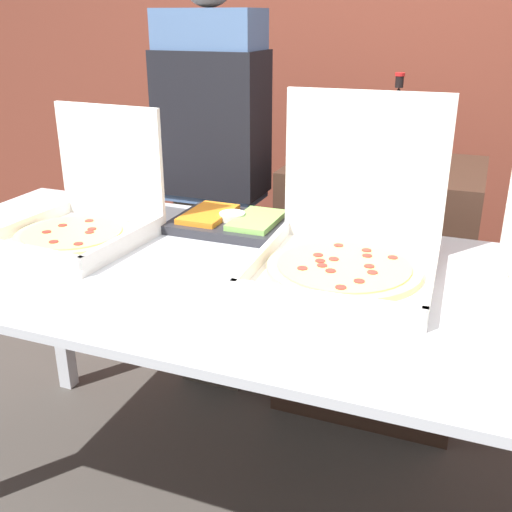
# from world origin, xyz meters

# --- Properties ---
(brick_wall_behind) EXTENTS (10.00, 0.06, 2.80)m
(brick_wall_behind) POSITION_xyz_m (0.00, 1.70, 1.40)
(brick_wall_behind) COLOR brown
(brick_wall_behind) RESTS_ON ground_plane
(buffet_table) EXTENTS (2.29, 0.99, 0.92)m
(buffet_table) POSITION_xyz_m (0.00, 0.00, 0.82)
(buffet_table) COLOR silver
(buffet_table) RESTS_ON ground_plane
(pizza_box_near_left) EXTENTS (0.42, 0.44, 0.40)m
(pizza_box_near_left) POSITION_xyz_m (-0.61, 0.06, 0.99)
(pizza_box_near_left) COLOR silver
(pizza_box_near_left) RESTS_ON buffet_table
(pizza_box_far_left) EXTENTS (0.49, 0.51, 0.47)m
(pizza_box_far_left) POSITION_xyz_m (0.23, 0.11, 1.00)
(pizza_box_far_left) COLOR silver
(pizza_box_far_left) RESTS_ON buffet_table
(veggie_tray) EXTENTS (0.39, 0.29, 0.05)m
(veggie_tray) POSITION_xyz_m (-0.21, 0.32, 0.94)
(veggie_tray) COLOR #28282D
(veggie_tray) RESTS_ON buffet_table
(sideboard_podium) EXTENTS (0.73, 0.59, 1.04)m
(sideboard_podium) POSITION_xyz_m (0.20, 0.91, 0.52)
(sideboard_podium) COLOR #382319
(sideboard_podium) RESTS_ON ground_plane
(soda_bottle) EXTENTS (0.09, 0.09, 0.35)m
(soda_bottle) POSITION_xyz_m (0.22, 0.86, 1.19)
(soda_bottle) COLOR black
(soda_bottle) RESTS_ON sideboard_podium
(soda_can_silver) EXTENTS (0.07, 0.07, 0.12)m
(soda_can_silver) POSITION_xyz_m (0.20, 0.96, 1.10)
(soda_can_silver) COLOR silver
(soda_can_silver) RESTS_ON sideboard_podium
(soda_can_colored) EXTENTS (0.07, 0.07, 0.12)m
(soda_can_colored) POSITION_xyz_m (0.10, 0.70, 1.10)
(soda_can_colored) COLOR red
(soda_can_colored) RESTS_ON sideboard_podium
(person_server_vest) EXTENTS (0.42, 0.24, 1.81)m
(person_server_vest) POSITION_xyz_m (-0.49, 0.78, 1.02)
(person_server_vest) COLOR #473D33
(person_server_vest) RESTS_ON ground_plane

